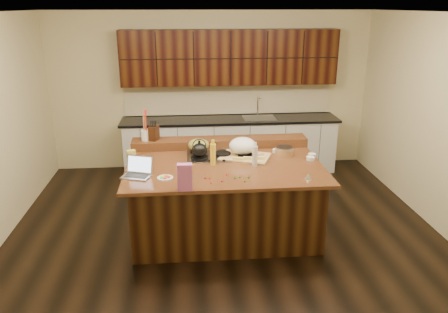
{
  "coord_description": "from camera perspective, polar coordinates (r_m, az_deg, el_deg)",
  "views": [
    {
      "loc": [
        -0.46,
        -5.03,
        2.78
      ],
      "look_at": [
        0.0,
        0.05,
        1.0
      ],
      "focal_mm": 35.0,
      "sensor_mm": 36.0,
      "label": 1
    }
  ],
  "objects": [
    {
      "name": "back_ledge",
      "position": [
        6.03,
        -0.56,
        1.85
      ],
      "size": [
        2.4,
        0.3,
        0.12
      ],
      "primitive_type": "cube",
      "color": "black",
      "rests_on": "island"
    },
    {
      "name": "cooktop",
      "position": [
        5.66,
        -0.23,
        0.22
      ],
      "size": [
        0.92,
        0.52,
        0.05
      ],
      "color": "gray",
      "rests_on": "island"
    },
    {
      "name": "oil_bottle",
      "position": [
        5.31,
        -1.45,
        0.28
      ],
      "size": [
        0.08,
        0.08,
        0.27
      ],
      "primitive_type": "cylinder",
      "rotation": [
        0.0,
        0.0,
        0.08
      ],
      "color": "yellow",
      "rests_on": "island"
    },
    {
      "name": "gumdrop_6",
      "position": [
        5.03,
        0.33,
        -2.38
      ],
      "size": [
        0.02,
        0.02,
        0.02
      ],
      "primitive_type": "ellipsoid",
      "color": "red",
      "rests_on": "island"
    },
    {
      "name": "gumdrop_4",
      "position": [
        4.84,
        -0.25,
        -3.25
      ],
      "size": [
        0.02,
        0.02,
        0.02
      ],
      "primitive_type": "ellipsoid",
      "color": "red",
      "rests_on": "island"
    },
    {
      "name": "pink_bag",
      "position": [
        4.6,
        -5.13,
        -2.7
      ],
      "size": [
        0.16,
        0.09,
        0.29
      ],
      "primitive_type": "cube",
      "rotation": [
        0.0,
        0.0,
        -0.02
      ],
      "color": "#C35C99",
      "rests_on": "island"
    },
    {
      "name": "gumdrop_1",
      "position": [
        4.85,
        2.71,
        -3.26
      ],
      "size": [
        0.02,
        0.02,
        0.02
      ],
      "primitive_type": "ellipsoid",
      "color": "#198C26",
      "rests_on": "island"
    },
    {
      "name": "gumdrop_7",
      "position": [
        4.96,
        2.04,
        -2.71
      ],
      "size": [
        0.02,
        0.02,
        0.02
      ],
      "primitive_type": "ellipsoid",
      "color": "#198C26",
      "rests_on": "island"
    },
    {
      "name": "candy_plate",
      "position": [
        4.99,
        -7.7,
        -2.77
      ],
      "size": [
        0.22,
        0.22,
        0.01
      ],
      "primitive_type": "cylinder",
      "rotation": [
        0.0,
        0.0,
        0.26
      ],
      "color": "white",
      "rests_on": "island"
    },
    {
      "name": "kettle",
      "position": [
        5.49,
        -3.24,
        0.84
      ],
      "size": [
        0.24,
        0.24,
        0.18
      ],
      "primitive_type": "ellipsoid",
      "rotation": [
        0.0,
        0.0,
        -0.28
      ],
      "color": "black",
      "rests_on": "cooktop"
    },
    {
      "name": "gumdrop_0",
      "position": [
        4.92,
        -1.92,
        -2.88
      ],
      "size": [
        0.02,
        0.02,
        0.02
      ],
      "primitive_type": "ellipsoid",
      "color": "red",
      "rests_on": "island"
    },
    {
      "name": "ramekin_b",
      "position": [
        5.74,
        11.42,
        0.15
      ],
      "size": [
        0.13,
        0.13,
        0.04
      ],
      "primitive_type": "cylinder",
      "rotation": [
        0.0,
        0.0,
        0.31
      ],
      "color": "white",
      "rests_on": "island"
    },
    {
      "name": "ramekin_a",
      "position": [
        5.62,
        11.21,
        -0.25
      ],
      "size": [
        0.11,
        0.11,
        0.04
      ],
      "primitive_type": "cylinder",
      "rotation": [
        0.0,
        0.0,
        -0.05
      ],
      "color": "white",
      "rests_on": "island"
    },
    {
      "name": "utensil_crock",
      "position": [
        6.0,
        -10.19,
        2.75
      ],
      "size": [
        0.13,
        0.13,
        0.14
      ],
      "primitive_type": "cylinder",
      "rotation": [
        0.0,
        0.0,
        0.06
      ],
      "color": "white",
      "rests_on": "back_ledge"
    },
    {
      "name": "package_box",
      "position": [
        5.57,
        -12.0,
        0.07
      ],
      "size": [
        0.12,
        0.1,
        0.15
      ],
      "primitive_type": "cube",
      "rotation": [
        0.0,
        0.0,
        0.33
      ],
      "color": "#D7CD4C",
      "rests_on": "island"
    },
    {
      "name": "kitchen_timer",
      "position": [
        5.01,
        10.97,
        -2.53
      ],
      "size": [
        0.09,
        0.09,
        0.07
      ],
      "primitive_type": "cone",
      "rotation": [
        0.0,
        0.0,
        0.09
      ],
      "color": "silver",
      "rests_on": "island"
    },
    {
      "name": "vinegar_bottle",
      "position": [
        5.3,
        4.07,
        0.06
      ],
      "size": [
        0.07,
        0.07,
        0.25
      ],
      "primitive_type": "cylinder",
      "rotation": [
        0.0,
        0.0,
        -0.09
      ],
      "color": "silver",
      "rests_on": "island"
    },
    {
      "name": "green_bowl",
      "position": [
        5.74,
        -3.33,
        1.54
      ],
      "size": [
        0.32,
        0.32,
        0.15
      ],
      "primitive_type": "ellipsoid",
      "rotation": [
        0.0,
        0.0,
        0.18
      ],
      "color": "olive",
      "rests_on": "cooktop"
    },
    {
      "name": "gumdrop_2",
      "position": [
        4.93,
        -2.45,
        -2.84
      ],
      "size": [
        0.02,
        0.02,
        0.02
      ],
      "primitive_type": "ellipsoid",
      "color": "red",
      "rests_on": "island"
    },
    {
      "name": "room",
      "position": [
        5.25,
        0.05,
        3.43
      ],
      "size": [
        5.52,
        5.02,
        2.72
      ],
      "color": "black",
      "rests_on": "ground"
    },
    {
      "name": "back_counter",
      "position": [
        7.52,
        0.78,
        5.4
      ],
      "size": [
        3.7,
        0.66,
        2.4
      ],
      "color": "silver",
      "rests_on": "ground"
    },
    {
      "name": "gumdrop_5",
      "position": [
        4.93,
        1.44,
        -2.82
      ],
      "size": [
        0.02,
        0.02,
        0.02
      ],
      "primitive_type": "ellipsoid",
      "color": "#198C26",
      "rests_on": "island"
    },
    {
      "name": "knife_block",
      "position": [
        5.98,
        -9.14,
        3.05
      ],
      "size": [
        0.15,
        0.19,
        0.2
      ],
      "primitive_type": "cube",
      "rotation": [
        0.0,
        0.0,
        -0.32
      ],
      "color": "black",
      "rests_on": "back_ledge"
    },
    {
      "name": "wooden_tray",
      "position": [
        5.63,
        2.52,
        1.08
      ],
      "size": [
        0.72,
        0.63,
        0.24
      ],
      "rotation": [
        0.0,
        0.0,
        -0.38
      ],
      "color": "tan",
      "rests_on": "island"
    },
    {
      "name": "gumdrop_8",
      "position": [
        4.81,
        -1.68,
        -3.43
      ],
      "size": [
        0.02,
        0.02,
        0.02
      ],
      "primitive_type": "ellipsoid",
      "color": "red",
      "rests_on": "island"
    },
    {
      "name": "island",
      "position": [
        5.56,
        0.05,
        -5.39
      ],
      "size": [
        2.4,
        1.6,
        0.92
      ],
      "color": "black",
      "rests_on": "ground"
    },
    {
      "name": "strainer_bowl",
      "position": [
        5.74,
        7.87,
        0.62
      ],
      "size": [
        0.31,
        0.31,
        0.09
      ],
      "primitive_type": "cylinder",
      "rotation": [
        0.0,
        0.0,
        0.34
      ],
      "color": "#996B3F",
      "rests_on": "island"
    },
    {
      "name": "ramekin_c",
      "position": [
        5.84,
        6.85,
        0.75
      ],
      "size": [
        0.1,
        0.1,
        0.04
      ],
      "primitive_type": "cylinder",
      "rotation": [
        0.0,
        0.0,
        -0.01
      ],
      "color": "white",
      "rests_on": "island"
    },
    {
      "name": "laptop",
      "position": [
        5.1,
        -11.18,
        -1.83
      ],
      "size": [
        0.38,
        0.34,
        0.22
      ],
      "rotation": [
        0.0,
        0.0,
        -0.33
      ],
      "color": "#B7B7BC",
      "rests_on": "island"
    },
    {
      "name": "gumdrop_3",
      "position": [
        4.96,
        3.2,
        -2.74
      ],
      "size": [
        0.02,
        0.02,
        0.02
      ],
      "primitive_type": "ellipsoid",
      "color": "#198C26",
      "rests_on": "island"
    }
  ]
}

